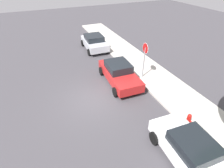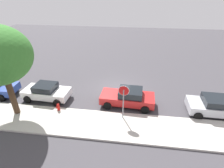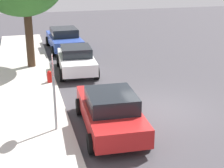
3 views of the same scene
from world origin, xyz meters
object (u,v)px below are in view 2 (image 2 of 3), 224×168
(parked_car_white, at_px, (47,92))
(fire_hydrant, at_px, (58,107))
(parked_car_red, at_px, (128,97))
(stop_sign, at_px, (123,97))
(parked_car_silver, at_px, (215,106))

(parked_car_white, relative_size, fire_hydrant, 5.58)
(parked_car_red, bearing_deg, fire_hydrant, 16.87)
(stop_sign, relative_size, parked_car_white, 0.70)
(stop_sign, xyz_separation_m, fire_hydrant, (5.01, -0.24, -1.55))
(parked_car_red, xyz_separation_m, parked_car_white, (6.94, 0.03, -0.02))
(stop_sign, bearing_deg, parked_car_red, -98.17)
(stop_sign, height_order, parked_car_silver, stop_sign)
(parked_car_silver, relative_size, fire_hydrant, 5.39)
(parked_car_white, relative_size, parked_car_silver, 1.04)
(parked_car_white, bearing_deg, parked_car_red, -179.78)
(parked_car_white, distance_m, fire_hydrant, 2.31)
(parked_car_white, height_order, parked_car_silver, parked_car_silver)
(stop_sign, distance_m, parked_car_white, 7.02)
(parked_car_red, bearing_deg, parked_car_silver, 177.01)
(parked_car_silver, bearing_deg, fire_hydrant, 6.12)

